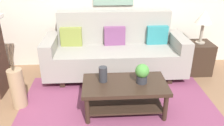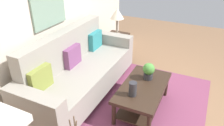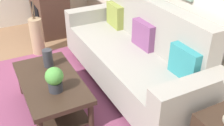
{
  "view_description": "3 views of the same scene",
  "coord_description": "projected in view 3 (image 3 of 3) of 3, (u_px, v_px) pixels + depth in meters",
  "views": [
    {
      "loc": [
        -0.25,
        -2.12,
        1.94
      ],
      "look_at": [
        -0.07,
        0.8,
        0.57
      ],
      "focal_mm": 36.95,
      "sensor_mm": 36.0,
      "label": 1
    },
    {
      "loc": [
        -2.46,
        -0.23,
        2.22
      ],
      "look_at": [
        0.21,
        1.04,
        0.61
      ],
      "focal_mm": 34.25,
      "sensor_mm": 36.0,
      "label": 2
    },
    {
      "loc": [
        2.46,
        -0.01,
        2.02
      ],
      "look_at": [
        0.19,
        1.15,
        0.51
      ],
      "focal_mm": 42.82,
      "sensor_mm": 36.0,
      "label": 3
    }
  ],
  "objects": [
    {
      "name": "coffee_table",
      "position": [
        51.0,
        88.0,
        2.89
      ],
      "size": [
        1.1,
        0.6,
        0.43
      ],
      "color": "#332319",
      "rests_on": "ground_plane"
    },
    {
      "name": "throw_pillow_olive",
      "position": [
        116.0,
        15.0,
        3.77
      ],
      "size": [
        0.36,
        0.13,
        0.32
      ],
      "primitive_type": "cube",
      "rotation": [
        0.0,
        0.0,
        -0.04
      ],
      "color": "olive",
      "rests_on": "couch"
    },
    {
      "name": "floor_vase_branch_b",
      "position": [
        33.0,
        7.0,
        3.86
      ],
      "size": [
        0.02,
        0.02,
        0.36
      ],
      "primitive_type": "cylinder",
      "rotation": [
        -0.03,
        -0.03,
        0.0
      ],
      "color": "brown",
      "rests_on": "floor_vase"
    },
    {
      "name": "floor_vase",
      "position": [
        37.0,
        37.0,
        4.08
      ],
      "size": [
        0.2,
        0.2,
        0.57
      ],
      "primitive_type": "cylinder",
      "color": "tan",
      "rests_on": "ground_plane"
    },
    {
      "name": "floor_vase_branch_a",
      "position": [
        33.0,
        8.0,
        3.83
      ],
      "size": [
        0.05,
        0.05,
        0.36
      ],
      "primitive_type": "cylinder",
      "rotation": [
        -0.09,
        0.11,
        0.0
      ],
      "color": "brown",
      "rests_on": "floor_vase"
    },
    {
      "name": "throw_pillow_plum",
      "position": [
        144.0,
        35.0,
        3.21
      ],
      "size": [
        0.36,
        0.13,
        0.32
      ],
      "primitive_type": "cube",
      "rotation": [
        0.0,
        0.0,
        0.04
      ],
      "color": "#7A4270",
      "rests_on": "couch"
    },
    {
      "name": "couch",
      "position": [
        134.0,
        55.0,
        3.28
      ],
      "size": [
        2.35,
        0.84,
        1.08
      ],
      "color": "gray",
      "rests_on": "ground_plane"
    },
    {
      "name": "fireplace",
      "position": [
        48.0,
        0.0,
        4.7
      ],
      "size": [
        1.02,
        0.58,
        1.16
      ],
      "color": "#472D23",
      "rests_on": "ground_plane"
    },
    {
      "name": "area_rug",
      "position": [
        55.0,
        106.0,
        3.11
      ],
      "size": [
        2.73,
        1.92,
        0.01
      ],
      "primitive_type": "cube",
      "color": "#843D5B",
      "rests_on": "ground_plane"
    },
    {
      "name": "ground_plane",
      "position": [
        11.0,
        120.0,
        2.92
      ],
      "size": [
        9.42,
        9.42,
        0.0
      ],
      "primitive_type": "plane",
      "color": "#8C6647"
    },
    {
      "name": "floor_vase_branch_c",
      "position": [
        31.0,
        7.0,
        3.85
      ],
      "size": [
        0.03,
        0.05,
        0.36
      ],
      "primitive_type": "cylinder",
      "rotation": [
        0.1,
        0.06,
        0.0
      ],
      "color": "brown",
      "rests_on": "floor_vase"
    },
    {
      "name": "potted_plant_tabletop",
      "position": [
        55.0,
        79.0,
        2.59
      ],
      "size": [
        0.18,
        0.18,
        0.26
      ],
      "color": "#2D2D33",
      "rests_on": "coffee_table"
    },
    {
      "name": "throw_pillow_teal",
      "position": [
        185.0,
        63.0,
        2.64
      ],
      "size": [
        0.36,
        0.13,
        0.32
      ],
      "primitive_type": "cube",
      "rotation": [
        0.0,
        0.0,
        0.02
      ],
      "color": "teal",
      "rests_on": "couch"
    },
    {
      "name": "tabletop_vase",
      "position": [
        48.0,
        58.0,
        3.01
      ],
      "size": [
        0.11,
        0.11,
        0.21
      ],
      "primitive_type": "cylinder",
      "color": "#2D2D33",
      "rests_on": "coffee_table"
    }
  ]
}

